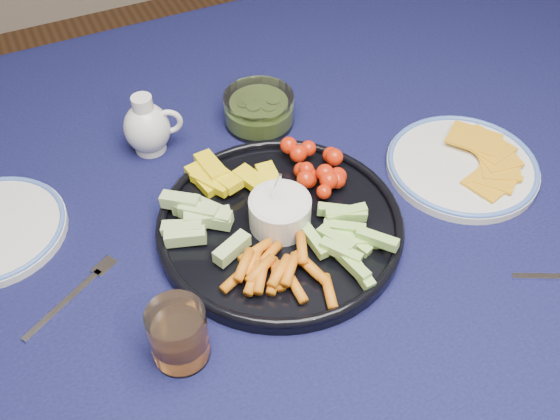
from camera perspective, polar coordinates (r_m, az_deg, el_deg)
name	(u,v)px	position (r m, az deg, el deg)	size (l,w,h in m)	color
dining_table	(283,220)	(1.00, 0.23, -0.95)	(1.67, 1.07, 0.75)	#4C2919
crudite_platter	(278,222)	(0.85, -0.14, -1.11)	(0.34, 0.34, 0.11)	black
creamer_pitcher	(148,127)	(0.98, -12.00, 7.41)	(0.09, 0.07, 0.10)	silver
pickle_bowl	(259,111)	(1.03, -1.94, 9.06)	(0.11, 0.11, 0.05)	silver
cheese_plate	(463,164)	(0.99, 16.36, 4.06)	(0.23, 0.23, 0.03)	silver
juice_tumbler	(179,337)	(0.73, -9.21, -11.37)	(0.07, 0.07, 0.08)	silver
fork_left	(79,291)	(0.84, -17.94, -7.03)	(0.14, 0.09, 0.00)	silver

